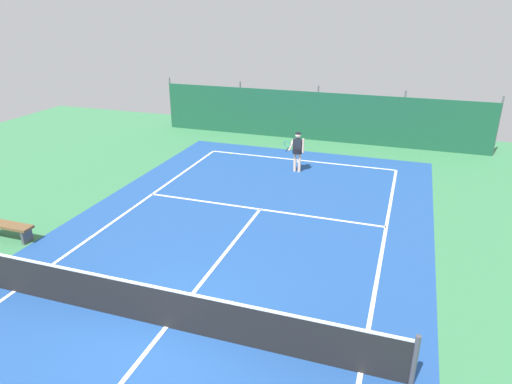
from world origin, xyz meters
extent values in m
plane|color=#387A4C|center=(0.00, 0.00, 0.00)|extent=(36.00, 36.00, 0.00)
cube|color=#1E478C|center=(0.00, 0.00, 0.00)|extent=(11.02, 26.60, 0.01)
cube|color=white|center=(0.00, 11.90, 0.01)|extent=(8.22, 0.10, 0.01)
cube|color=white|center=(-4.11, 0.00, 0.01)|extent=(0.10, 23.80, 0.01)
cube|color=white|center=(4.11, 0.00, 0.01)|extent=(0.10, 23.80, 0.01)
cube|color=white|center=(0.00, 6.40, 0.01)|extent=(8.22, 0.10, 0.01)
cube|color=white|center=(0.00, 0.00, 0.01)|extent=(0.10, 12.80, 0.01)
cube|color=white|center=(0.00, 11.75, 0.01)|extent=(0.10, 0.30, 0.01)
cube|color=black|center=(0.00, 0.00, 0.47)|extent=(9.92, 0.03, 0.95)
cube|color=white|center=(0.00, 0.00, 0.97)|extent=(9.92, 0.04, 0.05)
cylinder|color=#47474C|center=(5.01, 0.00, 0.55)|extent=(0.10, 0.10, 1.10)
cube|color=#195138|center=(0.00, 15.32, 1.20)|extent=(16.22, 0.06, 2.40)
cylinder|color=#595B60|center=(-8.11, 15.38, 1.35)|extent=(0.08, 0.08, 2.70)
cylinder|color=#595B60|center=(-4.05, 15.38, 1.35)|extent=(0.08, 0.08, 2.70)
cylinder|color=#595B60|center=(0.00, 15.38, 1.35)|extent=(0.08, 0.08, 2.70)
cylinder|color=#595B60|center=(4.05, 15.38, 1.35)|extent=(0.08, 0.08, 2.70)
cylinder|color=#595B60|center=(8.11, 15.38, 1.35)|extent=(0.08, 0.08, 2.70)
cube|color=#234C1E|center=(0.00, 15.92, 0.55)|extent=(14.60, 0.70, 1.10)
cylinder|color=beige|center=(0.34, 10.45, 0.41)|extent=(0.12, 0.12, 0.82)
cylinder|color=beige|center=(0.15, 10.48, 0.41)|extent=(0.12, 0.12, 0.82)
cylinder|color=black|center=(0.24, 10.47, 0.90)|extent=(0.40, 0.40, 0.22)
cube|color=#1E232D|center=(0.24, 10.47, 1.10)|extent=(0.38, 0.25, 0.56)
sphere|color=beige|center=(0.24, 10.47, 1.53)|extent=(0.22, 0.22, 0.22)
cylinder|color=black|center=(0.24, 10.47, 1.62)|extent=(0.23, 0.23, 0.04)
cylinder|color=beige|center=(0.47, 10.43, 1.13)|extent=(0.09, 0.09, 0.58)
cylinder|color=beige|center=(0.00, 10.38, 1.13)|extent=(0.16, 0.53, 0.41)
cylinder|color=black|center=(-0.09, 10.09, 1.02)|extent=(0.07, 0.28, 0.13)
torus|color=teal|center=(-0.09, 10.09, 1.24)|extent=(0.32, 0.17, 0.29)
sphere|color=#CCDB33|center=(-3.16, 11.72, 0.03)|extent=(0.07, 0.07, 0.07)
cube|color=brown|center=(-6.31, 2.07, 0.45)|extent=(1.60, 0.40, 0.08)
cube|color=#4C4C51|center=(-5.66, 2.07, 0.23)|extent=(0.08, 0.36, 0.45)
camera|label=1|loc=(4.42, -7.02, 6.46)|focal=32.48mm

